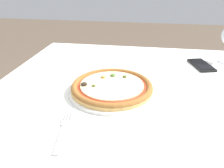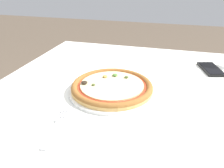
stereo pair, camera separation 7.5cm
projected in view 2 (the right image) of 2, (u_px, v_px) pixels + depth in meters
dining_table at (153, 121)px, 0.75m from camera, size 1.19×1.11×0.74m
pizza_plate at (112, 87)px, 0.76m from camera, size 0.30×0.30×0.04m
fork at (56, 126)px, 0.59m from camera, size 0.05×0.17×0.00m
cell_phone at (211, 69)px, 0.93m from camera, size 0.11×0.16×0.01m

